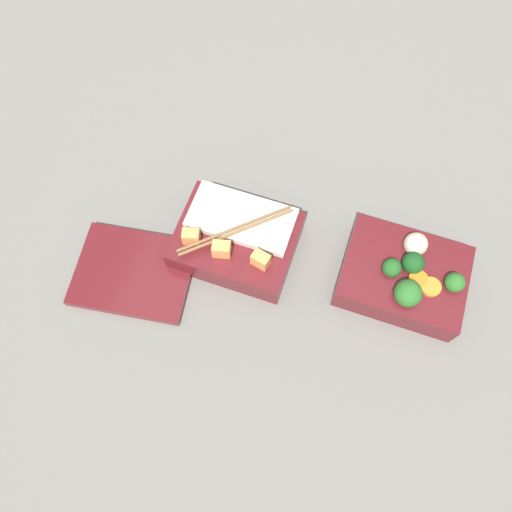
% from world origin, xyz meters
% --- Properties ---
extents(ground_plane, '(3.00, 3.00, 0.00)m').
position_xyz_m(ground_plane, '(0.00, 0.00, 0.00)').
color(ground_plane, slate).
extents(bento_tray_vegetable, '(0.19, 0.15, 0.08)m').
position_xyz_m(bento_tray_vegetable, '(-0.14, 0.00, 0.03)').
color(bento_tray_vegetable, maroon).
rests_on(bento_tray_vegetable, ground_plane).
extents(bento_tray_rice, '(0.19, 0.15, 0.08)m').
position_xyz_m(bento_tray_rice, '(0.13, 0.03, 0.03)').
color(bento_tray_rice, maroon).
rests_on(bento_tray_rice, ground_plane).
extents(bento_lid, '(0.21, 0.17, 0.01)m').
position_xyz_m(bento_lid, '(0.27, 0.13, 0.01)').
color(bento_lid, maroon).
rests_on(bento_lid, ground_plane).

